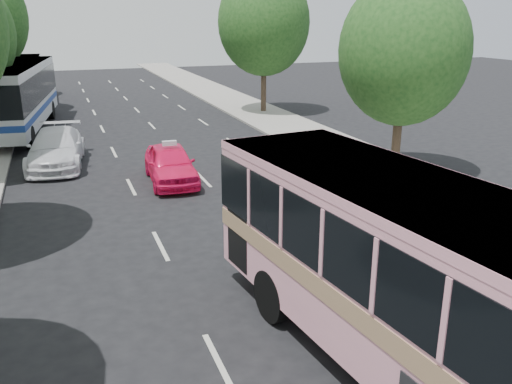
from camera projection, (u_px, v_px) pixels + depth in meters
name	position (u px, v px, depth m)	size (l,w,h in m)	color
ground	(273.00, 299.00, 12.71)	(120.00, 120.00, 0.00)	black
sidewalk_right	(279.00, 122.00, 33.32)	(4.00, 90.00, 0.12)	#9E998E
tree_right_near	(407.00, 46.00, 21.07)	(5.10, 5.10, 7.95)	#38281E
tree_right_far	(265.00, 19.00, 35.14)	(6.00, 6.00, 9.35)	#38281E
pink_bus	(439.00, 279.00, 8.88)	(4.18, 11.49, 3.58)	pink
pink_taxi	(170.00, 164.00, 21.41)	(1.77, 4.39, 1.50)	#FF165C
white_pickup	(56.00, 148.00, 23.70)	(2.21, 5.45, 1.58)	white
tour_coach_front	(16.00, 92.00, 30.10)	(4.29, 12.87, 3.78)	silver
tour_coach_rear	(24.00, 76.00, 40.65)	(2.45, 10.95, 3.27)	silver
taxi_roof_sign	(169.00, 143.00, 21.15)	(0.55, 0.18, 0.18)	silver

